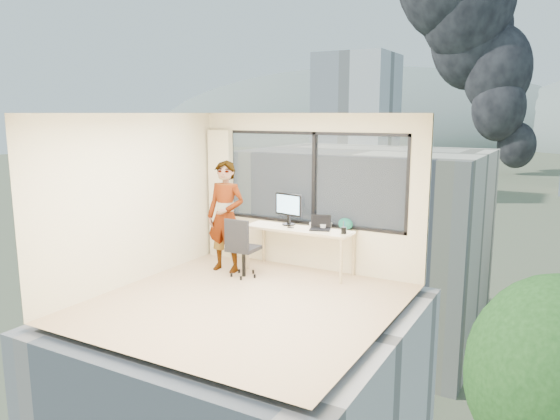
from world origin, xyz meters
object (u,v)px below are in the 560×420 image
Objects in this scene: person at (226,217)px; game_console at (321,225)px; laptop at (320,223)px; handbag at (345,224)px; monitor at (289,209)px; desk at (299,250)px; chair at (244,247)px.

person is 6.22× the size of game_console.
laptop is 1.40× the size of handbag.
monitor is 1.00m from handbag.
laptop is (0.36, 0.01, 0.48)m from desk.
chair is at bearing -125.98° from game_console.
monitor is at bearing 153.39° from laptop.
handbag reaches higher than game_console.
game_console is (0.28, 0.23, 0.41)m from desk.
chair reaches higher than handbag.
person is 5.33× the size of laptop.
chair is 0.62m from person.
handbag is at bearing 18.44° from person.
desk is 5.22× the size of laptop.
person is at bearing -154.72° from desk.
chair is 2.86× the size of laptop.
person reaches higher than game_console.
desk is 0.70m from monitor.
person reaches higher than chair.
handbag is (0.98, 0.12, -0.18)m from monitor.
person reaches higher than desk.
chair is 1.68m from handbag.
laptop is at bearing 2.51° from monitor.
game_console is 0.25m from laptop.
person is 1.58m from game_console.
monitor is 2.19× the size of handbag.
person is 7.45× the size of handbag.
laptop reaches higher than handbag.
chair reaches higher than laptop.
monitor reaches higher than handbag.
monitor is 0.61m from game_console.
handbag is at bearing 13.45° from laptop.
desk is 7.30× the size of handbag.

